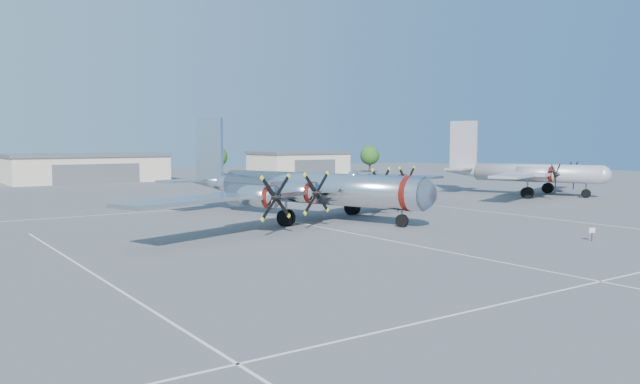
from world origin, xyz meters
TOP-DOWN VIEW (x-y plane):
  - ground at (0.00, 0.00)m, footprint 260.00×260.00m
  - parking_lines at (0.00, -1.75)m, footprint 60.00×50.08m
  - hangar_center at (0.00, 81.96)m, footprint 28.60×14.60m
  - hangar_east at (48.00, 81.96)m, footprint 20.60×14.60m
  - tree_east at (30.00, 88.00)m, footprint 4.80×4.80m
  - tree_far_east at (68.00, 80.00)m, footprint 4.80×4.80m
  - main_bomber_b29 at (2.42, 10.54)m, footprint 53.85×44.71m
  - twin_engine_east at (43.38, 14.86)m, footprint 40.19×34.70m
  - info_placard at (12.45, -13.87)m, footprint 0.54×0.18m

SIDE VIEW (x-z plane):
  - ground at x=0.00m, z-range 0.00..0.00m
  - main_bomber_b29 at x=2.42m, z-range -5.11..5.11m
  - twin_engine_east at x=43.38m, z-range -5.35..5.35m
  - parking_lines at x=0.00m, z-range 0.00..0.01m
  - info_placard at x=12.45m, z-range 0.21..1.25m
  - hangar_center at x=0.00m, z-range 0.01..5.41m
  - hangar_east at x=48.00m, z-range 0.01..5.41m
  - tree_east at x=30.00m, z-range 0.90..7.54m
  - tree_far_east at x=68.00m, z-range 0.90..7.54m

